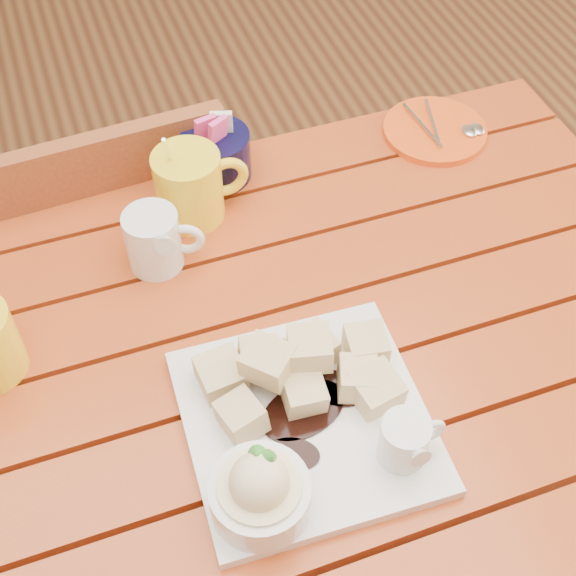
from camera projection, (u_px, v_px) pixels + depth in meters
name	position (u px, v px, depth m)	size (l,w,h in m)	color
ground	(276.00, 568.00, 1.60)	(5.00, 5.00, 0.00)	#522A17
table	(270.00, 395.00, 1.10)	(1.20, 0.79, 0.75)	#963E13
dessert_plate	(299.00, 427.00, 0.91)	(0.29, 0.29, 0.11)	white
coffee_mug_right	(191.00, 185.00, 1.13)	(0.14, 0.10, 0.16)	yellow
cream_pitcher	(155.00, 239.00, 1.08)	(0.11, 0.09, 0.09)	white
sugar_caddy	(216.00, 154.00, 1.20)	(0.10, 0.10, 0.11)	black
orange_saucer	(436.00, 130.00, 1.29)	(0.17, 0.17, 0.02)	#F35215
chair_far	(114.00, 262.00, 1.49)	(0.42, 0.42, 0.85)	brown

